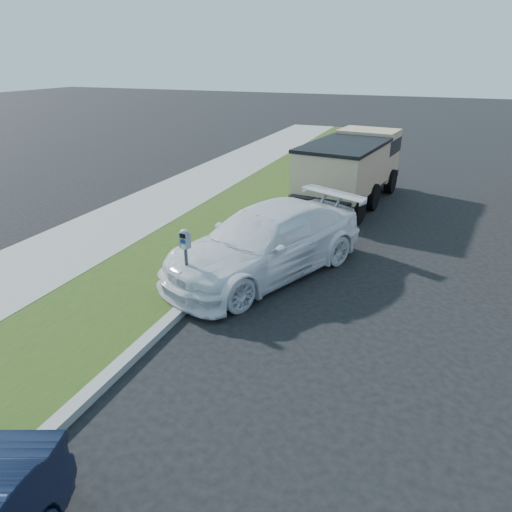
% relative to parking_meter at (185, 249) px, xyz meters
% --- Properties ---
extents(ground, '(120.00, 120.00, 0.00)m').
position_rel_parking_meter_xyz_m(ground, '(2.66, -0.24, -1.26)').
color(ground, black).
rests_on(ground, ground).
extents(streetside, '(6.12, 50.00, 0.15)m').
position_rel_parking_meter_xyz_m(streetside, '(-2.91, 1.76, -1.20)').
color(streetside, gray).
rests_on(streetside, ground).
extents(parking_meter, '(0.23, 0.17, 1.54)m').
position_rel_parking_meter_xyz_m(parking_meter, '(0.00, 0.00, 0.00)').
color(parking_meter, '#3F4247').
rests_on(parking_meter, ground).
extents(white_wagon, '(4.33, 5.99, 1.61)m').
position_rel_parking_meter_xyz_m(white_wagon, '(1.04, 2.15, -0.46)').
color(white_wagon, white).
rests_on(white_wagon, ground).
extents(dump_truck, '(3.01, 6.15, 2.32)m').
position_rel_parking_meter_xyz_m(dump_truck, '(1.69, 9.00, 0.04)').
color(dump_truck, black).
rests_on(dump_truck, ground).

